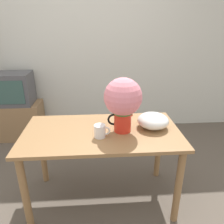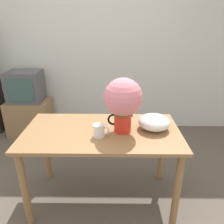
{
  "view_description": "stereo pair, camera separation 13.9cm",
  "coord_description": "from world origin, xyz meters",
  "px_view_note": "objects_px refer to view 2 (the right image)",
  "views": [
    {
      "loc": [
        0.15,
        -1.57,
        1.63
      ],
      "look_at": [
        0.27,
        0.11,
        0.93
      ],
      "focal_mm": 35.0,
      "sensor_mm": 36.0,
      "label": 1
    },
    {
      "loc": [
        0.29,
        -1.57,
        1.63
      ],
      "look_at": [
        0.27,
        0.11,
        0.93
      ],
      "focal_mm": 35.0,
      "sensor_mm": 36.0,
      "label": 2
    }
  ],
  "objects_px": {
    "coffee_mug": "(99,131)",
    "tv_set": "(25,87)",
    "white_bowl": "(154,122)",
    "flower_vase": "(123,101)"
  },
  "relations": [
    {
      "from": "coffee_mug",
      "to": "tv_set",
      "type": "height_order",
      "value": "tv_set"
    },
    {
      "from": "white_bowl",
      "to": "tv_set",
      "type": "distance_m",
      "value": 2.11
    },
    {
      "from": "coffee_mug",
      "to": "white_bowl",
      "type": "distance_m",
      "value": 0.49
    },
    {
      "from": "flower_vase",
      "to": "coffee_mug",
      "type": "relative_size",
      "value": 3.52
    },
    {
      "from": "flower_vase",
      "to": "tv_set",
      "type": "relative_size",
      "value": 1.01
    },
    {
      "from": "white_bowl",
      "to": "flower_vase",
      "type": "bearing_deg",
      "value": -170.5
    },
    {
      "from": "flower_vase",
      "to": "white_bowl",
      "type": "distance_m",
      "value": 0.35
    },
    {
      "from": "white_bowl",
      "to": "tv_set",
      "type": "relative_size",
      "value": 0.6
    },
    {
      "from": "flower_vase",
      "to": "white_bowl",
      "type": "xyz_separation_m",
      "value": [
        0.28,
        0.05,
        -0.21
      ]
    },
    {
      "from": "tv_set",
      "to": "white_bowl",
      "type": "bearing_deg",
      "value": -38.75
    }
  ]
}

